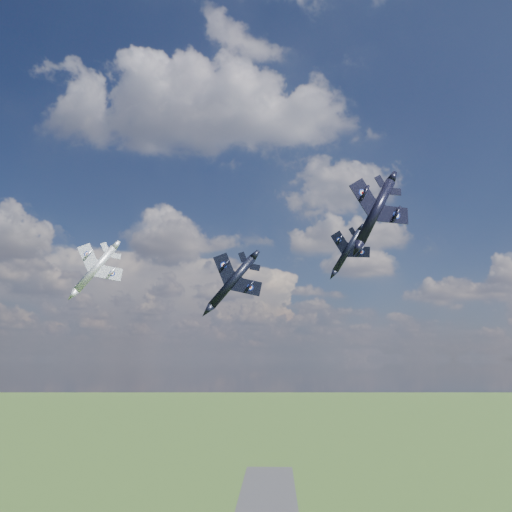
# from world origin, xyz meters

# --- Properties ---
(jet_lead_navy) EXTENTS (11.84, 15.72, 8.91)m
(jet_lead_navy) POSITION_xyz_m (-2.54, 3.15, 77.95)
(jet_lead_navy) COLOR black
(jet_right_navy) EXTENTS (13.11, 15.54, 7.07)m
(jet_right_navy) POSITION_xyz_m (17.45, -17.22, 83.72)
(jet_right_navy) COLOR black
(jet_high_navy) EXTENTS (13.43, 16.20, 7.90)m
(jet_high_navy) POSITION_xyz_m (20.23, 27.11, 88.27)
(jet_high_navy) COLOR black
(jet_left_silver) EXTENTS (15.41, 17.74, 8.72)m
(jet_left_silver) POSITION_xyz_m (-29.91, 14.30, 82.33)
(jet_left_silver) COLOR #A5A7AF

